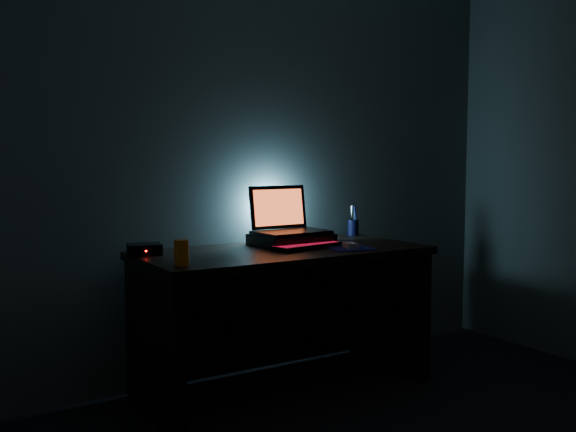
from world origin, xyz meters
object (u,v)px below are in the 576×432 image
(laptop, at_px, (286,222))
(mouse, at_px, (350,245))
(router, at_px, (144,249))
(pen_cup, at_px, (353,228))
(juice_glass, at_px, (181,252))
(keyboard, at_px, (307,246))

(laptop, bearing_deg, mouse, -64.66)
(laptop, xyz_separation_m, router, (-0.80, 0.02, -0.09))
(mouse, xyz_separation_m, pen_cup, (0.38, 0.47, 0.03))
(pen_cup, height_order, juice_glass, juice_glass)
(laptop, xyz_separation_m, juice_glass, (-0.77, -0.37, -0.06))
(router, bearing_deg, keyboard, -3.53)
(router, bearing_deg, pen_cup, 17.15)
(keyboard, distance_m, pen_cup, 0.66)
(keyboard, height_order, mouse, mouse)
(laptop, distance_m, router, 0.80)
(pen_cup, distance_m, juice_glass, 1.42)
(juice_glass, bearing_deg, pen_cup, 20.39)
(keyboard, relative_size, router, 2.27)
(keyboard, height_order, router, router)
(keyboard, xyz_separation_m, juice_glass, (-0.76, -0.16, 0.04))
(juice_glass, height_order, router, juice_glass)
(mouse, bearing_deg, juice_glass, -163.85)
(juice_glass, bearing_deg, mouse, 1.54)
(juice_glass, distance_m, router, 0.39)
(mouse, relative_size, router, 0.49)
(laptop, height_order, keyboard, laptop)
(mouse, xyz_separation_m, juice_glass, (-0.95, -0.03, 0.04))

